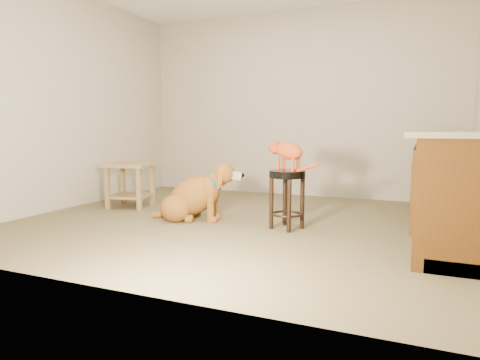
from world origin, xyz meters
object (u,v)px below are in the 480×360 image
at_px(side_table, 130,178).
at_px(golden_retriever, 194,197).
at_px(wood_stool, 437,183).
at_px(padded_stool, 287,187).
at_px(tabby_kitten, 287,152).

distance_m(side_table, golden_retriever, 1.15).
xyz_separation_m(wood_stool, side_table, (-3.44, -0.82, -0.01)).
distance_m(padded_stool, side_table, 2.13).
height_order(padded_stool, tabby_kitten, tabby_kitten).
xyz_separation_m(padded_stool, golden_retriever, (-1.02, -0.00, -0.16)).
distance_m(padded_stool, golden_retriever, 1.03).
bearing_deg(golden_retriever, side_table, 149.22).
height_order(padded_stool, golden_retriever, golden_retriever).
distance_m(side_table, tabby_kitten, 2.15).
height_order(wood_stool, side_table, wood_stool).
height_order(golden_retriever, tabby_kitten, tabby_kitten).
relative_size(wood_stool, side_table, 1.15).
distance_m(wood_stool, side_table, 3.53).
xyz_separation_m(padded_stool, tabby_kitten, (-0.01, 0.01, 0.34)).
xyz_separation_m(side_table, tabby_kitten, (2.09, -0.35, 0.38)).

